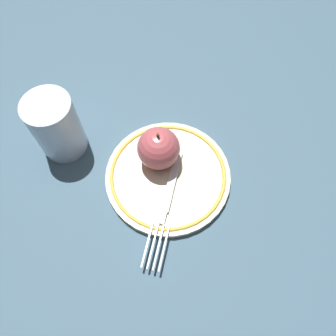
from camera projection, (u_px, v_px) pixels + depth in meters
The scene contains 5 objects.
ground_plane at pixel (176, 182), 0.51m from camera, with size 2.00×2.00×0.00m, color #3F5B6E.
plate at pixel (168, 176), 0.51m from camera, with size 0.19×0.19×0.01m.
apple_red_whole at pixel (158, 149), 0.49m from camera, with size 0.06×0.06×0.07m.
fork at pixel (166, 203), 0.48m from camera, with size 0.16×0.13×0.00m.
drinking_glass at pixel (56, 126), 0.50m from camera, with size 0.07×0.07×0.11m, color silver.
Camera 1 is at (0.14, 0.16, 0.47)m, focal length 35.00 mm.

